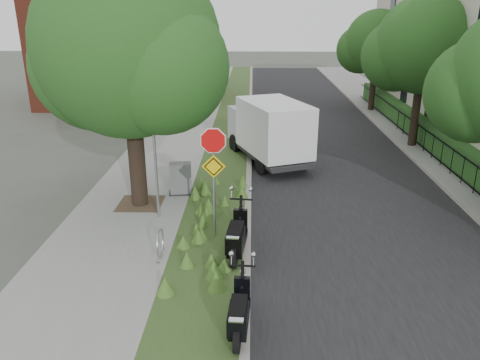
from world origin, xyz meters
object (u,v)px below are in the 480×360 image
Objects in this scene: scooter_far at (239,317)px; sign_assembly at (214,161)px; utility_cabinet at (181,179)px; scooter_near at (237,241)px; box_truck at (269,128)px.

sign_assembly is at bearing 100.66° from scooter_far.
sign_assembly reaches higher than scooter_far.
scooter_near is at bearing -64.72° from utility_cabinet.
scooter_near reaches higher than scooter_far.
sign_assembly reaches higher than utility_cabinet.
scooter_near is 1.13× the size of scooter_far.
scooter_near is 3.03m from scooter_far.
scooter_far is at bearing -73.43° from utility_cabinet.
sign_assembly is 0.61× the size of box_truck.
box_truck is at bearing 85.31° from scooter_far.
scooter_near is 0.38× the size of box_truck.
scooter_near is 4.78m from utility_cabinet.
box_truck reaches higher than utility_cabinet.
sign_assembly is 3.00× the size of utility_cabinet.
scooter_near is at bearing -61.05° from sign_assembly.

